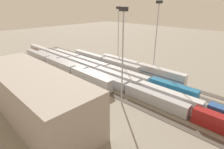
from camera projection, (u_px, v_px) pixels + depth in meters
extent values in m
plane|color=gray|center=(106.00, 74.00, 84.23)|extent=(400.00, 400.00, 0.00)
cube|color=#4C443D|center=(123.00, 68.00, 92.56)|extent=(140.00, 2.80, 0.12)
cube|color=#4C443D|center=(116.00, 70.00, 89.22)|extent=(140.00, 2.80, 0.12)
cube|color=#3D3833|center=(109.00, 73.00, 85.88)|extent=(140.00, 2.80, 0.12)
cube|color=#3D3833|center=(102.00, 76.00, 82.53)|extent=(140.00, 2.80, 0.12)
cube|color=#4C443D|center=(94.00, 79.00, 79.19)|extent=(140.00, 2.80, 0.12)
cube|color=#4C443D|center=(85.00, 82.00, 75.84)|extent=(140.00, 2.80, 0.12)
cube|color=silver|center=(160.00, 74.00, 77.56)|extent=(23.00, 3.00, 5.00)
cube|color=#285193|center=(160.00, 75.00, 77.74)|extent=(22.40, 3.06, 0.36)
cube|color=silver|center=(119.00, 62.00, 93.15)|extent=(23.00, 3.00, 5.00)
cube|color=#285193|center=(119.00, 63.00, 93.30)|extent=(22.40, 3.06, 0.36)
cube|color=#B7BABF|center=(120.00, 67.00, 86.63)|extent=(23.00, 3.00, 5.00)
cube|color=#B7BABF|center=(89.00, 57.00, 102.22)|extent=(23.00, 3.00, 5.00)
cube|color=#1E6B9E|center=(173.00, 89.00, 64.04)|extent=(18.00, 3.00, 4.40)
cube|color=silver|center=(127.00, 75.00, 78.13)|extent=(23.00, 3.00, 3.80)
cube|color=maroon|center=(127.00, 76.00, 78.25)|extent=(22.40, 3.06, 0.36)
cube|color=silver|center=(91.00, 63.00, 93.72)|extent=(23.00, 3.00, 3.80)
cube|color=maroon|center=(92.00, 64.00, 93.86)|extent=(22.40, 3.06, 0.36)
cube|color=silver|center=(66.00, 55.00, 109.31)|extent=(23.00, 3.00, 3.80)
cube|color=maroon|center=(66.00, 55.00, 109.27)|extent=(22.40, 3.06, 0.36)
cube|color=silver|center=(168.00, 96.00, 60.32)|extent=(23.00, 3.00, 3.80)
cube|color=maroon|center=(168.00, 96.00, 60.41)|extent=(22.40, 3.06, 0.36)
cube|color=silver|center=(116.00, 77.00, 75.91)|extent=(23.00, 3.00, 3.80)
cube|color=maroon|center=(116.00, 78.00, 76.10)|extent=(22.40, 3.06, 0.36)
cube|color=silver|center=(82.00, 65.00, 91.50)|extent=(23.00, 3.00, 3.80)
cube|color=maroon|center=(82.00, 65.00, 91.63)|extent=(22.40, 3.06, 0.36)
cube|color=silver|center=(58.00, 56.00, 107.09)|extent=(23.00, 3.00, 3.80)
cube|color=maroon|center=(58.00, 56.00, 107.11)|extent=(22.40, 3.06, 0.36)
cube|color=silver|center=(40.00, 49.00, 122.68)|extent=(23.00, 3.00, 3.80)
cube|color=maroon|center=(40.00, 50.00, 122.76)|extent=(22.40, 3.06, 0.36)
cube|color=#A8AAB2|center=(154.00, 99.00, 58.43)|extent=(23.00, 3.00, 3.80)
cube|color=#A8AAB2|center=(104.00, 79.00, 74.02)|extent=(23.00, 3.00, 3.80)
cube|color=#A8AAB2|center=(71.00, 66.00, 89.61)|extent=(23.00, 3.00, 3.80)
cube|color=#A8AAB2|center=(48.00, 57.00, 105.20)|extent=(23.00, 3.00, 3.80)
cube|color=#A8AAB2|center=(90.00, 79.00, 72.38)|extent=(23.00, 3.00, 5.00)
cube|color=#A8AAB2|center=(59.00, 66.00, 87.97)|extent=(23.00, 3.00, 5.00)
cube|color=#A8AAB2|center=(38.00, 56.00, 103.56)|extent=(23.00, 3.00, 5.00)
cylinder|color=#9EA0A5|center=(156.00, 41.00, 79.25)|extent=(0.44, 0.44, 31.45)
cube|color=#262628|center=(159.00, 2.00, 73.19)|extent=(2.80, 0.70, 1.20)
cylinder|color=#9EA0A5|center=(122.00, 62.00, 54.35)|extent=(0.44, 0.44, 29.34)
cube|color=#262628|center=(124.00, 9.00, 48.69)|extent=(2.80, 0.70, 1.20)
cylinder|color=#9EA0A5|center=(118.00, 38.00, 92.86)|extent=(0.44, 0.44, 28.97)
cube|color=#262628|center=(119.00, 8.00, 87.26)|extent=(2.80, 0.70, 1.20)
cube|color=#9E9389|center=(33.00, 94.00, 51.48)|extent=(48.39, 14.97, 13.48)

